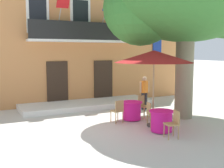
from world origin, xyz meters
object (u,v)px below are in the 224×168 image
at_px(cafe_chair_near_tree_0, 118,110).
at_px(cafe_chair_near_tree_1, 143,105).
at_px(plane_tree, 184,0).
at_px(cafe_table_near_tree, 132,111).
at_px(cafe_umbrella, 154,57).
at_px(cafe_table_middle, 161,121).
at_px(pedestrian_near_entrance, 144,91).
at_px(cafe_chair_middle_1, 174,122).
at_px(cafe_chair_middle_0, 151,113).

relative_size(cafe_chair_near_tree_0, cafe_chair_near_tree_1, 1.00).
relative_size(plane_tree, cafe_table_near_tree, 7.99).
height_order(cafe_chair_near_tree_1, cafe_umbrella, cafe_umbrella).
bearing_deg(cafe_table_middle, cafe_chair_near_tree_0, 114.38).
distance_m(cafe_umbrella, pedestrian_near_entrance, 3.54).
bearing_deg(cafe_chair_near_tree_0, pedestrian_near_entrance, 36.55).
height_order(cafe_chair_near_tree_0, cafe_chair_middle_1, same).
relative_size(cafe_chair_middle_0, cafe_umbrella, 0.31).
relative_size(cafe_chair_near_tree_0, cafe_umbrella, 0.31).
xyz_separation_m(plane_tree, cafe_chair_middle_1, (-2.10, -2.14, -4.37)).
distance_m(cafe_table_near_tree, cafe_chair_middle_0, 1.21).
xyz_separation_m(plane_tree, cafe_umbrella, (-1.87, -0.65, -2.28)).
distance_m(cafe_table_middle, cafe_chair_middle_0, 0.77).
bearing_deg(cafe_table_near_tree, cafe_chair_near_tree_1, 20.24).
distance_m(plane_tree, cafe_table_near_tree, 5.00).
bearing_deg(plane_tree, cafe_umbrella, -160.85).
xyz_separation_m(cafe_chair_near_tree_0, cafe_chair_middle_1, (0.72, -2.51, 0.00)).
bearing_deg(cafe_umbrella, cafe_table_near_tree, 100.39).
height_order(cafe_table_middle, cafe_chair_middle_1, cafe_chair_middle_1).
distance_m(cafe_chair_near_tree_0, cafe_chair_middle_1, 2.61).
bearing_deg(cafe_chair_middle_1, pedestrian_near_entrance, 68.97).
bearing_deg(cafe_chair_near_tree_0, cafe_umbrella, -46.99).
relative_size(plane_tree, cafe_umbrella, 2.38).
relative_size(cafe_chair_middle_0, cafe_chair_middle_1, 1.00).
xyz_separation_m(cafe_chair_near_tree_0, cafe_umbrella, (0.95, -1.02, 2.08)).
bearing_deg(cafe_umbrella, cafe_table_middle, -101.74).
bearing_deg(cafe_umbrella, pedestrian_near_entrance, 63.06).
height_order(cafe_table_middle, cafe_chair_middle_0, cafe_chair_middle_0).
height_order(cafe_chair_middle_0, cafe_umbrella, cafe_umbrella).
bearing_deg(cafe_chair_near_tree_1, plane_tree, -30.27).
height_order(plane_tree, cafe_table_near_tree, plane_tree).
bearing_deg(pedestrian_near_entrance, cafe_chair_near_tree_1, -125.06).
bearing_deg(cafe_table_near_tree, plane_tree, -14.67).
bearing_deg(cafe_chair_middle_0, plane_tree, 18.34).
height_order(plane_tree, cafe_chair_middle_1, plane_tree).
distance_m(plane_tree, cafe_chair_middle_1, 5.30).
height_order(cafe_table_near_tree, cafe_table_middle, same).
xyz_separation_m(cafe_chair_near_tree_1, cafe_chair_middle_0, (-0.55, -1.45, 0.00)).
bearing_deg(pedestrian_near_entrance, cafe_umbrella, -116.94).
relative_size(plane_tree, cafe_chair_middle_1, 7.58).
relative_size(plane_tree, cafe_chair_near_tree_0, 7.58).
bearing_deg(cafe_chair_near_tree_0, cafe_chair_near_tree_1, 16.92).
bearing_deg(cafe_chair_near_tree_1, cafe_chair_near_tree_0, -163.08).
bearing_deg(cafe_table_near_tree, cafe_chair_near_tree_0, -166.39).
height_order(plane_tree, cafe_table_middle, plane_tree).
distance_m(cafe_chair_middle_0, cafe_chair_middle_1, 1.51).
bearing_deg(cafe_table_near_tree, cafe_umbrella, -79.61).
distance_m(cafe_chair_near_tree_1, cafe_chair_middle_1, 3.04).
bearing_deg(cafe_table_middle, cafe_chair_middle_0, 83.20).
distance_m(cafe_chair_middle_1, cafe_umbrella, 2.57).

